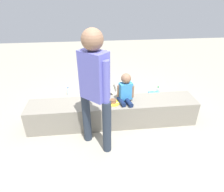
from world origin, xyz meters
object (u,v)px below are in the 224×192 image
at_px(water_bottle_far_side, 68,92).
at_px(party_cup_red, 130,94).
at_px(cake_plate, 114,102).
at_px(water_bottle_near_gift, 158,92).
at_px(gift_bag, 153,98).
at_px(handbag_black_leather, 86,105).
at_px(adult_standing, 94,83).
at_px(cake_box_white, 122,86).
at_px(child_seated, 126,90).

xyz_separation_m(water_bottle_far_side, party_cup_red, (1.35, -0.21, -0.03)).
distance_m(cake_plate, water_bottle_near_gift, 1.43).
distance_m(gift_bag, party_cup_red, 0.54).
bearing_deg(party_cup_red, handbag_black_leather, -155.70).
relative_size(adult_standing, water_bottle_far_side, 8.99).
xyz_separation_m(cake_box_white, handbag_black_leather, (-0.84, -0.83, 0.04)).
bearing_deg(handbag_black_leather, adult_standing, -79.42).
relative_size(adult_standing, handbag_black_leather, 5.34).
relative_size(gift_bag, party_cup_red, 3.00).
bearing_deg(adult_standing, water_bottle_far_side, 109.40).
distance_m(water_bottle_near_gift, water_bottle_far_side, 1.96).
height_order(gift_bag, water_bottle_near_gift, gift_bag).
bearing_deg(adult_standing, handbag_black_leather, 100.58).
xyz_separation_m(child_seated, handbag_black_leather, (-0.68, 0.45, -0.54)).
relative_size(child_seated, water_bottle_near_gift, 2.09).
xyz_separation_m(gift_bag, water_bottle_far_side, (-1.75, 0.55, -0.05)).
relative_size(gift_bag, water_bottle_near_gift, 1.35).
relative_size(cake_plate, water_bottle_near_gift, 0.97).
bearing_deg(water_bottle_far_side, party_cup_red, -8.91).
relative_size(child_seated, cake_plate, 2.16).
bearing_deg(cake_plate, water_bottle_far_side, 127.27).
distance_m(child_seated, water_bottle_near_gift, 1.32).
bearing_deg(water_bottle_far_side, cake_box_white, 8.79).
bearing_deg(party_cup_red, gift_bag, -40.21).
height_order(child_seated, adult_standing, adult_standing).
xyz_separation_m(party_cup_red, handbag_black_leather, (-0.96, -0.43, 0.05)).
xyz_separation_m(adult_standing, water_bottle_near_gift, (1.38, 1.35, -0.92)).
xyz_separation_m(water_bottle_far_side, cake_box_white, (1.22, 0.19, -0.02)).
height_order(water_bottle_near_gift, water_bottle_far_side, water_bottle_near_gift).
relative_size(party_cup_red, handbag_black_leather, 0.33).
bearing_deg(cake_plate, child_seated, 14.06).
distance_m(cake_plate, water_bottle_far_side, 1.48).
xyz_separation_m(child_seated, gift_bag, (0.68, 0.54, -0.50)).
bearing_deg(gift_bag, water_bottle_near_gift, 57.36).
relative_size(gift_bag, water_bottle_far_side, 1.65).
bearing_deg(handbag_black_leather, child_seated, -33.11).
height_order(water_bottle_far_side, party_cup_red, water_bottle_far_side).
bearing_deg(water_bottle_near_gift, gift_bag, -122.64).
relative_size(water_bottle_near_gift, party_cup_red, 2.23).
xyz_separation_m(party_cup_red, cake_box_white, (-0.12, 0.40, 0.01)).
bearing_deg(gift_bag, cake_box_white, 125.36).
bearing_deg(cake_plate, handbag_black_leather, 134.10).
bearing_deg(child_seated, handbag_black_leather, 146.89).
bearing_deg(adult_standing, cake_box_white, 69.93).
bearing_deg(handbag_black_leather, gift_bag, 3.75).
height_order(party_cup_red, cake_box_white, cake_box_white).
distance_m(water_bottle_far_side, party_cup_red, 1.36).
bearing_deg(adult_standing, cake_plate, 57.27).
distance_m(water_bottle_far_side, handbag_black_leather, 0.75).
height_order(cake_plate, party_cup_red, cake_plate).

